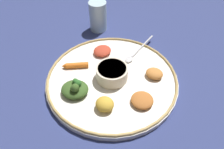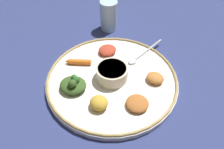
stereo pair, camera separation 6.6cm
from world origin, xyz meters
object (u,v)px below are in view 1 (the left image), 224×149
at_px(center_bowl, 112,73).
at_px(greens_pile, 75,89).
at_px(spoon, 136,53).
at_px(carrot_near_spoon, 75,65).
at_px(drinking_glass, 98,18).

bearing_deg(center_bowl, greens_pile, 150.09).
xyz_separation_m(center_bowl, spoon, (0.14, -0.01, -0.02)).
relative_size(center_bowl, greens_pile, 0.98).
xyz_separation_m(greens_pile, carrot_near_spoon, (0.09, 0.07, -0.01)).
bearing_deg(drinking_glass, carrot_near_spoon, -163.75).
relative_size(spoon, drinking_glass, 1.54).
bearing_deg(carrot_near_spoon, drinking_glass, 16.25).
height_order(spoon, greens_pile, greens_pile).
relative_size(carrot_near_spoon, drinking_glass, 0.69).
bearing_deg(spoon, center_bowl, 175.22).
bearing_deg(spoon, greens_pile, 163.69).
xyz_separation_m(center_bowl, greens_pile, (-0.11, 0.06, -0.01)).
relative_size(greens_pile, drinking_glass, 0.85).
bearing_deg(carrot_near_spoon, spoon, -40.15).
distance_m(spoon, carrot_near_spoon, 0.22).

